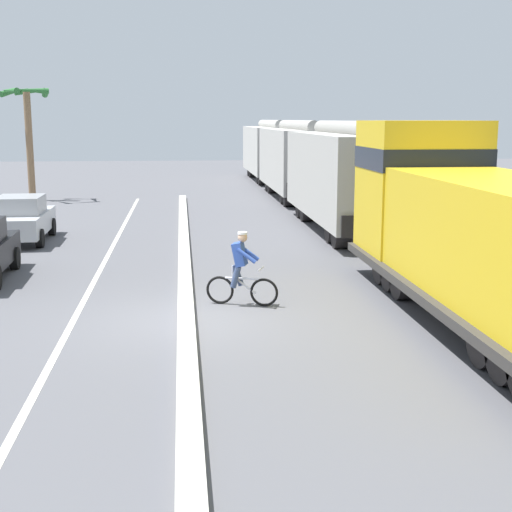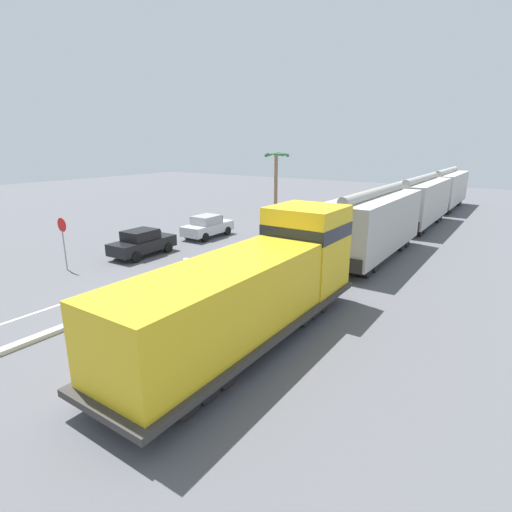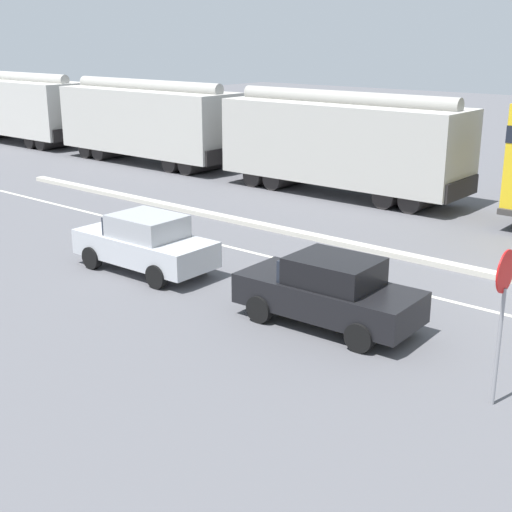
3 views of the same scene
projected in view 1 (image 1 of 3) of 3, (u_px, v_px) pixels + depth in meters
ground_plane at (186, 320)px, 15.28m from camera, size 120.00×120.00×0.00m
median_curb at (184, 262)px, 21.12m from camera, size 0.36×36.00×0.16m
lane_stripe at (102, 266)px, 20.89m from camera, size 0.14×36.00×0.01m
locomotive at (473, 235)px, 15.29m from camera, size 3.10×11.61×4.20m
hopper_car_lead at (345, 177)px, 27.11m from camera, size 2.90×10.60×4.18m
hopper_car_middle at (297, 160)px, 38.44m from camera, size 2.90×10.60×4.18m
hopper_car_trailing at (270, 151)px, 49.77m from camera, size 2.90×10.60×4.18m
parked_car_silver at (22, 219)px, 24.84m from camera, size 1.90×4.23×1.62m
cyclist at (241, 271)px, 16.35m from camera, size 1.64×0.68×1.71m
palm_tree_near at (28, 116)px, 36.94m from camera, size 2.65×2.74×6.00m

